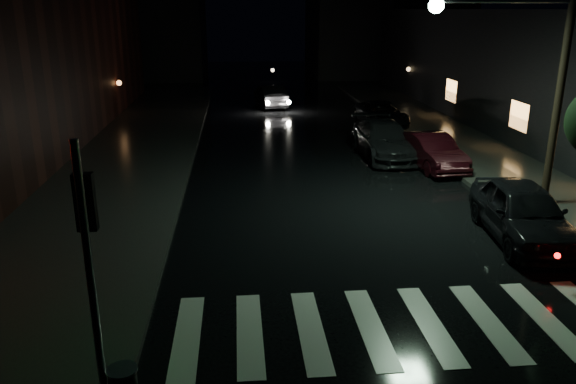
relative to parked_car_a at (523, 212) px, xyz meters
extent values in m
plane|color=black|center=(-7.50, -4.55, -0.78)|extent=(120.00, 120.00, 0.00)
cube|color=#282826|center=(-12.50, 9.45, -0.71)|extent=(6.00, 44.00, 0.15)
cube|color=#282826|center=(2.50, 9.45, -0.71)|extent=(4.00, 44.00, 0.15)
cube|color=black|center=(-17.50, 40.45, 3.22)|extent=(14.00, 10.00, 8.00)
cube|color=black|center=(6.50, 40.45, 2.72)|extent=(14.00, 10.00, 7.00)
cube|color=beige|center=(-4.50, -4.05, -0.78)|extent=(9.00, 3.00, 0.01)
cylinder|color=slate|center=(-9.80, -6.05, 1.47)|extent=(0.12, 0.12, 4.20)
cylinder|color=slate|center=(-9.50, -6.05, -0.06)|extent=(0.48, 0.48, 0.04)
cube|color=black|center=(-9.80, -5.87, 2.62)|extent=(0.28, 0.16, 0.85)
sphere|color=#0CFF33|center=(-9.80, -5.78, 2.37)|extent=(0.20, 0.20, 0.20)
cylinder|color=black|center=(2.00, 2.45, 3.37)|extent=(0.24, 0.24, 8.00)
cylinder|color=slate|center=(0.00, 2.45, 5.42)|extent=(4.00, 0.08, 0.08)
sphere|color=#BFFFD8|center=(-2.00, 2.45, 5.32)|extent=(0.44, 0.44, 0.44)
imported|color=black|center=(0.00, 0.00, 0.00)|extent=(2.32, 4.76, 1.56)
imported|color=black|center=(-0.04, 7.29, -0.11)|extent=(1.85, 4.22, 1.35)
imported|color=black|center=(-1.46, 9.23, -0.04)|extent=(2.17, 5.15, 1.49)
imported|color=black|center=(0.10, 15.84, -0.14)|extent=(2.34, 4.70, 1.28)
imported|color=black|center=(-5.47, 22.48, -0.08)|extent=(2.03, 4.43, 1.41)
camera|label=1|loc=(-7.61, -13.60, 5.22)|focal=35.00mm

